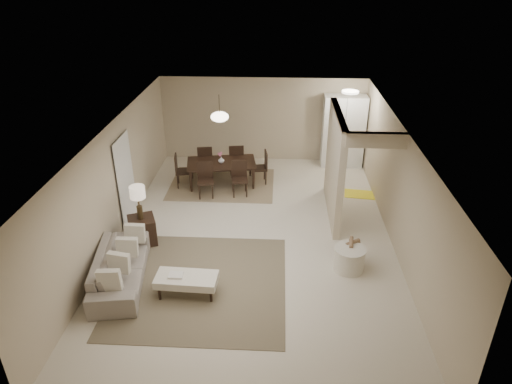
# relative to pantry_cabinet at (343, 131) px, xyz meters

# --- Properties ---
(floor) EXTENTS (9.00, 9.00, 0.00)m
(floor) POSITION_rel_pantry_cabinet_xyz_m (-2.35, -4.15, -1.05)
(floor) COLOR beige
(floor) RESTS_ON ground
(ceiling) EXTENTS (9.00, 9.00, 0.00)m
(ceiling) POSITION_rel_pantry_cabinet_xyz_m (-2.35, -4.15, 1.45)
(ceiling) COLOR white
(ceiling) RESTS_ON back_wall
(back_wall) EXTENTS (6.00, 0.00, 6.00)m
(back_wall) POSITION_rel_pantry_cabinet_xyz_m (-2.35, 0.35, 0.20)
(back_wall) COLOR #C2B292
(back_wall) RESTS_ON floor
(left_wall) EXTENTS (0.00, 9.00, 9.00)m
(left_wall) POSITION_rel_pantry_cabinet_xyz_m (-5.35, -4.15, 0.20)
(left_wall) COLOR #C2B292
(left_wall) RESTS_ON floor
(right_wall) EXTENTS (0.00, 9.00, 9.00)m
(right_wall) POSITION_rel_pantry_cabinet_xyz_m (0.65, -4.15, 0.20)
(right_wall) COLOR #C2B292
(right_wall) RESTS_ON floor
(partition) EXTENTS (0.15, 2.50, 2.50)m
(partition) POSITION_rel_pantry_cabinet_xyz_m (-0.55, -2.90, 0.20)
(partition) COLOR #C2B292
(partition) RESTS_ON floor
(doorway) EXTENTS (0.04, 0.90, 2.04)m
(doorway) POSITION_rel_pantry_cabinet_xyz_m (-5.32, -3.55, -0.03)
(doorway) COLOR black
(doorway) RESTS_ON floor
(pantry_cabinet) EXTENTS (1.20, 0.55, 2.10)m
(pantry_cabinet) POSITION_rel_pantry_cabinet_xyz_m (0.00, 0.00, 0.00)
(pantry_cabinet) COLOR white
(pantry_cabinet) RESTS_ON floor
(flush_light) EXTENTS (0.44, 0.44, 0.05)m
(flush_light) POSITION_rel_pantry_cabinet_xyz_m (-0.05, -0.95, 1.41)
(flush_light) COLOR white
(flush_light) RESTS_ON ceiling
(living_rug) EXTENTS (3.20, 3.20, 0.01)m
(living_rug) POSITION_rel_pantry_cabinet_xyz_m (-3.27, -5.82, -1.04)
(living_rug) COLOR brown
(living_rug) RESTS_ON floor
(sofa) EXTENTS (2.28, 1.18, 0.64)m
(sofa) POSITION_rel_pantry_cabinet_xyz_m (-4.80, -5.82, -0.73)
(sofa) COLOR gray
(sofa) RESTS_ON floor
(ottoman_bench) EXTENTS (1.14, 0.56, 0.40)m
(ottoman_bench) POSITION_rel_pantry_cabinet_xyz_m (-3.47, -6.12, -0.73)
(ottoman_bench) COLOR beige
(ottoman_bench) RESTS_ON living_rug
(side_table) EXTENTS (0.71, 0.71, 0.60)m
(side_table) POSITION_rel_pantry_cabinet_xyz_m (-4.75, -4.47, -0.75)
(side_table) COLOR black
(side_table) RESTS_ON floor
(table_lamp) EXTENTS (0.32, 0.32, 0.76)m
(table_lamp) POSITION_rel_pantry_cabinet_xyz_m (-4.75, -4.47, 0.11)
(table_lamp) COLOR #42331C
(table_lamp) RESTS_ON side_table
(round_pouf) EXTENTS (0.62, 0.62, 0.48)m
(round_pouf) POSITION_rel_pantry_cabinet_xyz_m (-0.41, -5.20, -0.81)
(round_pouf) COLOR beige
(round_pouf) RESTS_ON floor
(wicker_basket) EXTENTS (0.51, 0.51, 0.37)m
(wicker_basket) POSITION_rel_pantry_cabinet_xyz_m (-0.32, -5.04, -0.87)
(wicker_basket) COLOR brown
(wicker_basket) RESTS_ON floor
(dining_rug) EXTENTS (2.80, 2.10, 0.01)m
(dining_rug) POSITION_rel_pantry_cabinet_xyz_m (-3.38, -1.52, -1.04)
(dining_rug) COLOR #8C7556
(dining_rug) RESTS_ON floor
(dining_table) EXTENTS (1.96, 1.29, 0.64)m
(dining_table) POSITION_rel_pantry_cabinet_xyz_m (-3.38, -1.52, -0.73)
(dining_table) COLOR black
(dining_table) RESTS_ON dining_rug
(dining_chairs) EXTENTS (2.48, 1.95, 0.91)m
(dining_chairs) POSITION_rel_pantry_cabinet_xyz_m (-3.38, -1.52, -0.59)
(dining_chairs) COLOR black
(dining_chairs) RESTS_ON dining_rug
(vase) EXTENTS (0.17, 0.17, 0.17)m
(vase) POSITION_rel_pantry_cabinet_xyz_m (-3.38, -1.52, -0.32)
(vase) COLOR white
(vase) RESTS_ON dining_table
(yellow_mat) EXTENTS (0.88, 0.61, 0.01)m
(yellow_mat) POSITION_rel_pantry_cabinet_xyz_m (0.32, -1.93, -1.04)
(yellow_mat) COLOR yellow
(yellow_mat) RESTS_ON floor
(pendant_light) EXTENTS (0.46, 0.46, 0.71)m
(pendant_light) POSITION_rel_pantry_cabinet_xyz_m (-3.38, -1.52, 0.87)
(pendant_light) COLOR #42331C
(pendant_light) RESTS_ON ceiling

